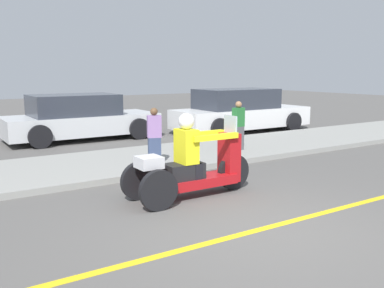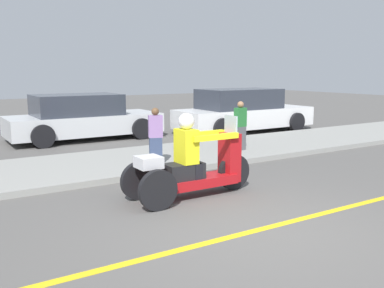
% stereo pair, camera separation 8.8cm
% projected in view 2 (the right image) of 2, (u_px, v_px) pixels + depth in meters
% --- Properties ---
extents(ground_plane, '(60.00, 60.00, 0.00)m').
position_uv_depth(ground_plane, '(261.00, 229.00, 5.62)').
color(ground_plane, '#565451').
extents(lane_stripe, '(24.00, 0.12, 0.01)m').
position_uv_depth(lane_stripe, '(262.00, 229.00, 5.63)').
color(lane_stripe, gold).
rests_on(lane_stripe, ground).
extents(sidewalk_strip, '(28.00, 2.80, 0.12)m').
position_uv_depth(sidewalk_strip, '(123.00, 162.00, 9.45)').
color(sidewalk_strip, gray).
rests_on(sidewalk_strip, ground).
extents(motorcycle_trike, '(2.29, 0.76, 1.40)m').
position_uv_depth(motorcycle_trike, '(192.00, 167.00, 6.99)').
color(motorcycle_trike, black).
rests_on(motorcycle_trike, ground).
extents(spectator_with_child, '(0.31, 0.21, 1.21)m').
position_uv_depth(spectator_with_child, '(240.00, 127.00, 10.51)').
color(spectator_with_child, '#515156').
rests_on(spectator_with_child, sidewalk_strip).
extents(spectator_end_of_line, '(0.32, 0.25, 1.19)m').
position_uv_depth(spectator_end_of_line, '(156.00, 137.00, 8.85)').
color(spectator_end_of_line, '#38476B').
rests_on(spectator_end_of_line, sidewalk_strip).
extents(parked_car_lot_left, '(4.50, 2.03, 1.37)m').
position_uv_depth(parked_car_lot_left, '(82.00, 118.00, 12.91)').
color(parked_car_lot_left, silver).
rests_on(parked_car_lot_left, ground).
extents(parked_car_lot_far, '(4.88, 1.92, 1.46)m').
position_uv_depth(parked_car_lot_far, '(243.00, 112.00, 14.51)').
color(parked_car_lot_far, silver).
rests_on(parked_car_lot_far, ground).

